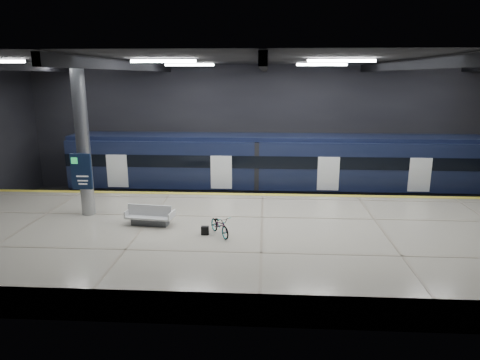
{
  "coord_description": "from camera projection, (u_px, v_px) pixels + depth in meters",
  "views": [
    {
      "loc": [
        0.08,
        -19.39,
        7.32
      ],
      "look_at": [
        -1.15,
        1.5,
        2.2
      ],
      "focal_mm": 32.0,
      "sensor_mm": 36.0,
      "label": 1
    }
  ],
  "objects": [
    {
      "name": "rails",
      "position": [
        263.0,
        199.0,
        25.86
      ],
      "size": [
        30.0,
        1.52,
        0.16
      ],
      "color": "gray",
      "rests_on": "ground"
    },
    {
      "name": "train",
      "position": [
        304.0,
        167.0,
        25.25
      ],
      "size": [
        29.4,
        2.84,
        3.79
      ],
      "color": "black",
      "rests_on": "ground"
    },
    {
      "name": "info_column",
      "position": [
        83.0,
        142.0,
        18.95
      ],
      "size": [
        0.9,
        0.78,
        6.9
      ],
      "color": "#9EA0A5",
      "rests_on": "platform"
    },
    {
      "name": "pannier_bag",
      "position": [
        205.0,
        230.0,
        17.14
      ],
      "size": [
        0.3,
        0.18,
        0.35
      ],
      "primitive_type": "cube",
      "rotation": [
        0.0,
        0.0,
        0.0
      ],
      "color": "black",
      "rests_on": "platform"
    },
    {
      "name": "bicycle",
      "position": [
        220.0,
        225.0,
        17.05
      ],
      "size": [
        1.28,
        1.64,
        0.83
      ],
      "primitive_type": "imported",
      "rotation": [
        0.0,
        0.0,
        0.54
      ],
      "color": "#99999E",
      "rests_on": "platform"
    },
    {
      "name": "bench",
      "position": [
        150.0,
        218.0,
        18.25
      ],
      "size": [
        2.1,
        1.07,
        0.89
      ],
      "rotation": [
        0.0,
        0.0,
        -0.13
      ],
      "color": "#595B60",
      "rests_on": "platform"
    },
    {
      "name": "ground",
      "position": [
        262.0,
        232.0,
        20.55
      ],
      "size": [
        30.0,
        30.0,
        0.0
      ],
      "primitive_type": "plane",
      "color": "black",
      "rests_on": "ground"
    },
    {
      "name": "platform",
      "position": [
        262.0,
        241.0,
        17.99
      ],
      "size": [
        30.0,
        11.0,
        1.1
      ],
      "primitive_type": "cube",
      "color": "beige",
      "rests_on": "ground"
    },
    {
      "name": "room_shell",
      "position": [
        264.0,
        112.0,
        19.19
      ],
      "size": [
        30.1,
        16.1,
        8.05
      ],
      "color": "black",
      "rests_on": "ground"
    },
    {
      "name": "safety_strip",
      "position": [
        263.0,
        195.0,
        22.95
      ],
      "size": [
        30.0,
        0.4,
        0.01
      ],
      "primitive_type": "cube",
      "color": "gold",
      "rests_on": "platform"
    }
  ]
}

